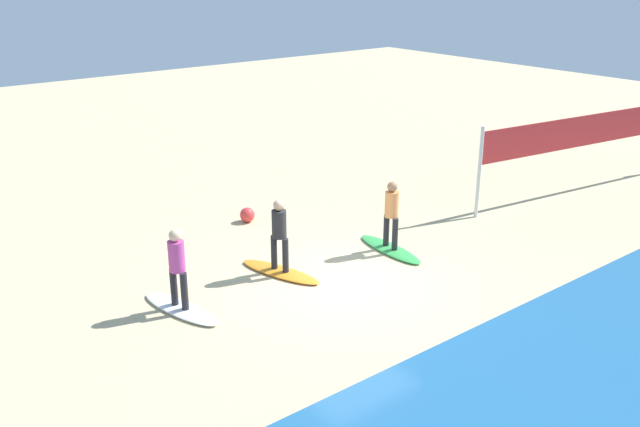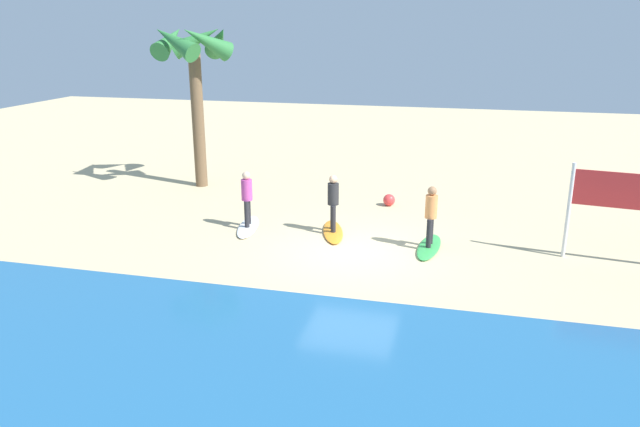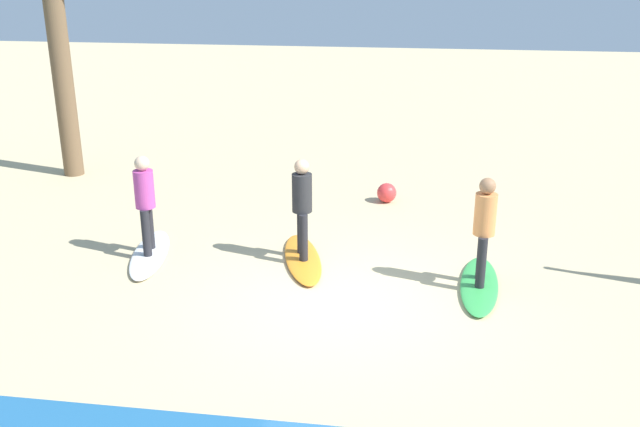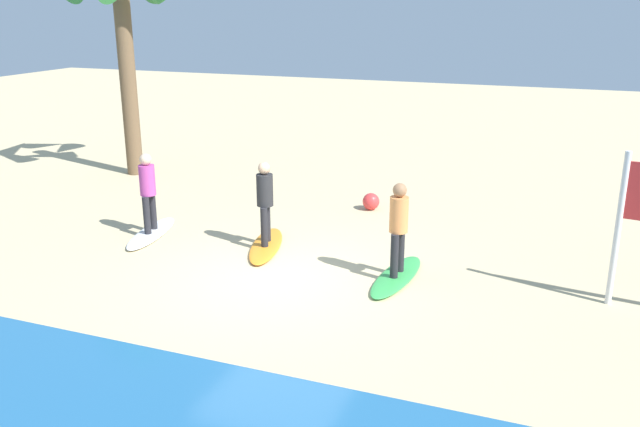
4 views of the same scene
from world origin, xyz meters
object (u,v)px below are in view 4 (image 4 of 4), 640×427
(surfboard_green, at_px, (397,276))
(surfboard_white, at_px, (151,233))
(surfer_white, at_px, (148,187))
(surfer_green, at_px, (399,223))
(surfer_orange, at_px, (265,197))
(beach_ball, at_px, (371,201))
(surfboard_orange, at_px, (266,246))

(surfboard_green, distance_m, surfboard_white, 5.36)
(surfboard_white, bearing_deg, surfer_white, -11.58)
(surfboard_white, bearing_deg, surfer_green, 74.01)
(surfer_orange, bearing_deg, surfboard_green, 168.12)
(surfer_green, xyz_separation_m, surfer_orange, (2.80, -0.59, 0.00))
(surfboard_green, distance_m, surfer_green, 0.99)
(surfer_orange, relative_size, beach_ball, 4.16)
(surfboard_green, xyz_separation_m, beach_ball, (1.61, -3.76, 0.15))
(surfboard_green, xyz_separation_m, surfer_orange, (2.80, -0.59, 0.99))
(surfboard_green, distance_m, surfer_white, 5.45)
(surfer_green, bearing_deg, surfboard_orange, -11.88)
(surfboard_orange, distance_m, surfer_white, 2.74)
(surfboard_orange, height_order, surfer_white, surfer_white)
(surfboard_green, xyz_separation_m, surfer_white, (5.35, -0.41, 0.99))
(surfer_green, bearing_deg, beach_ball, -66.80)
(surfboard_green, relative_size, surfboard_white, 1.00)
(surfboard_green, bearing_deg, surfer_green, -85.69)
(surfboard_green, height_order, surfboard_orange, same)
(surfer_green, height_order, surfboard_white, surfer_green)
(surfboard_green, bearing_deg, surfer_orange, -97.57)
(surfboard_orange, xyz_separation_m, beach_ball, (-1.19, -3.17, 0.15))
(surfer_green, xyz_separation_m, surfer_white, (5.35, -0.41, 0.00))
(surfer_green, bearing_deg, surfer_white, -4.41)
(surfboard_white, bearing_deg, beach_ball, 120.28)
(surfer_green, relative_size, surfboard_orange, 0.78)
(surfboard_orange, distance_m, surfer_orange, 0.99)
(surfer_white, bearing_deg, surfer_green, 175.59)
(surfboard_green, xyz_separation_m, surfboard_white, (5.35, -0.41, 0.00))
(surfer_green, distance_m, surfboard_white, 5.45)
(surfboard_white, xyz_separation_m, surfer_white, (0.00, 0.00, 0.99))
(surfer_white, bearing_deg, surfboard_green, 175.59)
(surfboard_white, relative_size, surfer_white, 1.28)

